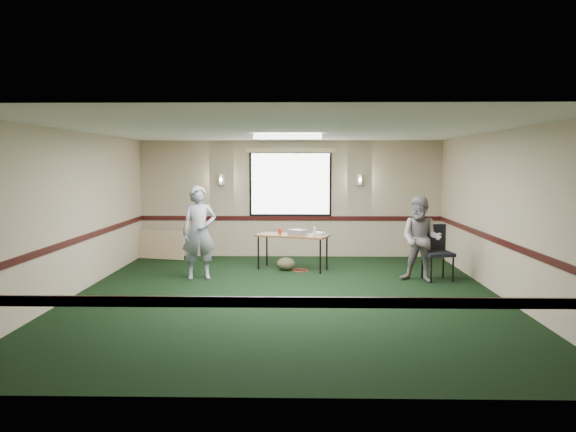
{
  "coord_description": "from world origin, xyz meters",
  "views": [
    {
      "loc": [
        0.21,
        -9.01,
        2.16
      ],
      "look_at": [
        0.0,
        1.3,
        1.2
      ],
      "focal_mm": 35.0,
      "sensor_mm": 36.0,
      "label": 1
    }
  ],
  "objects_px": {
    "person_right": "(421,239)",
    "projector": "(297,232)",
    "conference_chair": "(436,248)",
    "person_left": "(199,232)",
    "folding_table": "(293,237)"
  },
  "relations": [
    {
      "from": "conference_chair",
      "to": "person_right",
      "type": "bearing_deg",
      "value": -155.2
    },
    {
      "from": "projector",
      "to": "conference_chair",
      "type": "height_order",
      "value": "conference_chair"
    },
    {
      "from": "projector",
      "to": "folding_table",
      "type": "bearing_deg",
      "value": -138.76
    },
    {
      "from": "conference_chair",
      "to": "person_left",
      "type": "distance_m",
      "value": 4.45
    },
    {
      "from": "projector",
      "to": "person_left",
      "type": "relative_size",
      "value": 0.18
    },
    {
      "from": "folding_table",
      "to": "person_left",
      "type": "distance_m",
      "value": 1.98
    },
    {
      "from": "folding_table",
      "to": "projector",
      "type": "xyz_separation_m",
      "value": [
        0.1,
        -0.0,
        0.11
      ]
    },
    {
      "from": "conference_chair",
      "to": "projector",
      "type": "bearing_deg",
      "value": 151.11
    },
    {
      "from": "folding_table",
      "to": "conference_chair",
      "type": "distance_m",
      "value": 2.84
    },
    {
      "from": "projector",
      "to": "person_left",
      "type": "bearing_deg",
      "value": -109.86
    },
    {
      "from": "projector",
      "to": "person_right",
      "type": "height_order",
      "value": "person_right"
    },
    {
      "from": "person_right",
      "to": "projector",
      "type": "bearing_deg",
      "value": 179.1
    },
    {
      "from": "person_left",
      "to": "person_right",
      "type": "xyz_separation_m",
      "value": [
        4.12,
        -0.21,
        -0.09
      ]
    },
    {
      "from": "projector",
      "to": "conference_chair",
      "type": "bearing_deg",
      "value": 24.76
    },
    {
      "from": "folding_table",
      "to": "person_left",
      "type": "height_order",
      "value": "person_left"
    }
  ]
}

